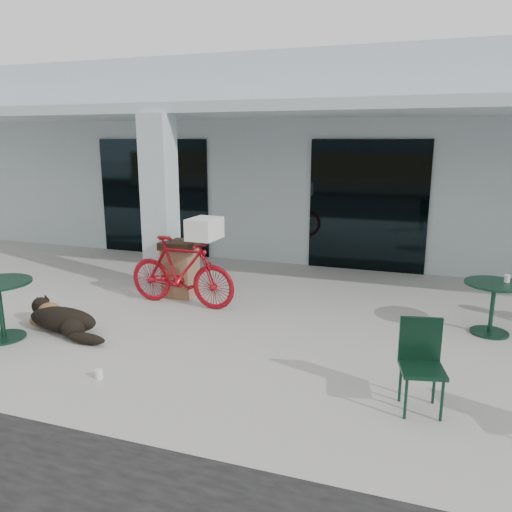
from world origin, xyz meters
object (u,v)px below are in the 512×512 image
at_px(dog, 63,318).
at_px(bicycle, 181,272).
at_px(cafe_table_far, 492,308).
at_px(cafe_table_near, 1,310).
at_px(cafe_chair_far_a, 422,368).
at_px(trash_receptacle, 181,268).

bearing_deg(dog, bicycle, 74.04).
distance_m(bicycle, cafe_table_far, 4.73).
distance_m(bicycle, cafe_table_near, 2.69).
bearing_deg(cafe_chair_far_a, trash_receptacle, 134.71).
height_order(cafe_table_near, cafe_chair_far_a, cafe_chair_far_a).
height_order(cafe_table_far, cafe_chair_far_a, cafe_chair_far_a).
distance_m(dog, trash_receptacle, 2.26).
bearing_deg(cafe_table_near, cafe_table_far, 20.46).
xyz_separation_m(cafe_table_near, cafe_table_far, (6.39, 2.38, -0.04)).
bearing_deg(dog, cafe_table_far, 35.38).
xyz_separation_m(bicycle, cafe_table_near, (-1.68, -2.10, -0.16)).
bearing_deg(cafe_chair_far_a, dog, 161.25).
distance_m(cafe_chair_far_a, trash_receptacle, 4.88).
xyz_separation_m(cafe_table_far, trash_receptacle, (-4.97, 0.19, 0.11)).
bearing_deg(cafe_table_far, bicycle, -176.55).
height_order(cafe_table_far, trash_receptacle, trash_receptacle).
height_order(dog, cafe_table_near, cafe_table_near).
bearing_deg(bicycle, cafe_table_far, -83.31).
bearing_deg(bicycle, cafe_chair_far_a, -116.97).
relative_size(cafe_table_far, trash_receptacle, 0.82).
relative_size(bicycle, trash_receptacle, 1.96).
height_order(dog, trash_receptacle, trash_receptacle).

